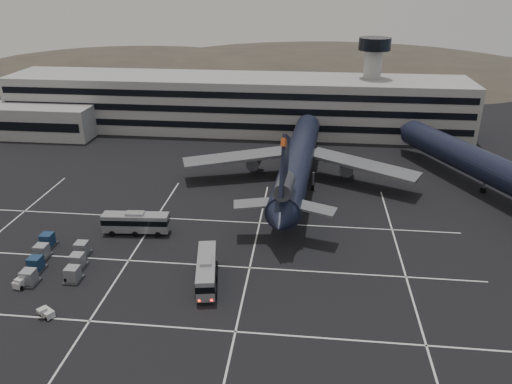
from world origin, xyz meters
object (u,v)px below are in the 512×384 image
Objects in this scene: trijet_main at (298,161)px; bus_far at (136,222)px; uld_cluster at (55,259)px; bus_near at (206,269)px; tug_a at (21,282)px.

trijet_main is 5.34× the size of bus_far.
trijet_main is 47.40m from uld_cluster.
uld_cluster is (-22.60, 1.87, -1.04)m from bus_near.
bus_far is at bearing 128.90° from bus_near.
bus_far is at bearing 51.49° from uld_cluster.
trijet_main is 36.78m from bus_near.
uld_cluster reaches higher than tug_a.
trijet_main reaches higher than tug_a.
tug_a is 5.91m from uld_cluster.
uld_cluster is (-33.72, -33.05, -4.21)m from trijet_main.
trijet_main reaches higher than bus_far.
trijet_main is 22.94× the size of tug_a.
tug_a is (-24.74, -3.63, -1.43)m from bus_near.
bus_far is 13.67m from uld_cluster.
trijet_main is at bearing 62.84° from bus_near.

